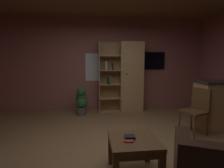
# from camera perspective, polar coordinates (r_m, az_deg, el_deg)

# --- Properties ---
(floor) EXTENTS (6.16, 5.22, 0.02)m
(floor) POSITION_cam_1_polar(r_m,az_deg,el_deg) (3.04, 0.89, -21.20)
(floor) COLOR olive
(floor) RESTS_ON ground
(wall_back) EXTENTS (6.28, 0.06, 2.73)m
(wall_back) POSITION_cam_1_polar(r_m,az_deg,el_deg) (5.31, -2.68, 6.33)
(wall_back) COLOR #9E5B56
(wall_back) RESTS_ON ground
(window_pane_back) EXTENTS (0.67, 0.01, 0.81)m
(window_pane_back) POSITION_cam_1_polar(r_m,az_deg,el_deg) (5.27, -4.95, 5.46)
(window_pane_back) COLOR white
(bookshelf_cabinet) EXTENTS (1.27, 0.41, 2.01)m
(bookshelf_cabinet) POSITION_cam_1_polar(r_m,az_deg,el_deg) (5.15, 5.29, 2.20)
(bookshelf_cabinet) COLOR tan
(bookshelf_cabinet) RESTS_ON ground
(coffee_table) EXTENTS (0.61, 0.62, 0.47)m
(coffee_table) POSITION_cam_1_polar(r_m,az_deg,el_deg) (2.37, 7.08, -19.30)
(coffee_table) COLOR brown
(coffee_table) RESTS_ON ground
(table_book_0) EXTENTS (0.14, 0.13, 0.02)m
(table_book_0) POSITION_cam_1_polar(r_m,az_deg,el_deg) (2.26, 5.50, -17.76)
(table_book_0) COLOR #B22D2D
(table_book_0) RESTS_ON coffee_table
(table_book_1) EXTENTS (0.14, 0.12, 0.03)m
(table_book_1) POSITION_cam_1_polar(r_m,az_deg,el_deg) (2.31, 5.75, -16.58)
(table_book_1) COLOR black
(table_book_1) RESTS_ON coffee_table
(dining_chair) EXTENTS (0.54, 0.54, 0.92)m
(dining_chair) POSITION_cam_1_polar(r_m,az_deg,el_deg) (3.92, 25.82, -6.97)
(dining_chair) COLOR brown
(dining_chair) RESTS_ON ground
(potted_floor_plant) EXTENTS (0.32, 0.34, 0.77)m
(potted_floor_plant) POSITION_cam_1_polar(r_m,az_deg,el_deg) (4.88, -9.90, -5.36)
(potted_floor_plant) COLOR #4C4C51
(potted_floor_plant) RESTS_ON ground
(wall_mounted_tv) EXTENTS (0.93, 0.06, 0.52)m
(wall_mounted_tv) POSITION_cam_1_polar(r_m,az_deg,el_deg) (5.52, 12.13, 7.41)
(wall_mounted_tv) COLOR black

